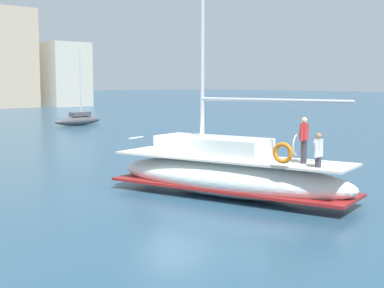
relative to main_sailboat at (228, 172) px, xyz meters
name	(u,v)px	position (x,y,z in m)	size (l,w,h in m)	color
ground_plane	(169,195)	(-1.44, 1.65, -0.91)	(400.00, 400.00, 0.00)	#284C66
main_sailboat	(228,172)	(0.00, 0.00, 0.00)	(4.45, 9.89, 12.56)	white
moored_cutter_left	(78,119)	(14.41, 32.89, -0.34)	(5.42, 1.74, 7.38)	#4C4C51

